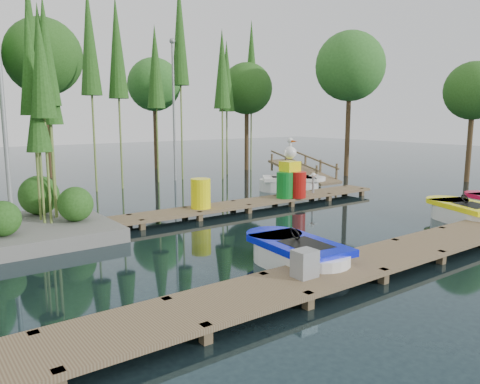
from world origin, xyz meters
TOP-DOWN VIEW (x-y plane):
  - ground_plane at (0.00, 0.00)m, footprint 90.00×90.00m
  - near_dock at (0.00, -4.50)m, footprint 18.00×1.50m
  - far_dock at (1.00, 2.50)m, footprint 15.00×1.20m
  - tree_screen at (-2.04, 10.60)m, footprint 34.42×18.53m
  - lamp_island at (-5.50, 2.50)m, footprint 0.30×0.30m
  - lamp_rear at (4.00, 11.00)m, footprint 0.30×0.30m
  - ramp at (9.00, 6.50)m, footprint 1.50×3.94m
  - boat_blue at (-0.76, -3.38)m, footprint 1.58×3.06m
  - boat_yellow_near at (6.69, -3.29)m, footprint 2.30×3.25m
  - boat_white_far at (6.53, 4.83)m, footprint 3.23×2.85m
  - utility_cabinet at (-1.64, -4.50)m, footprint 0.44×0.37m
  - yellow_barrel at (0.33, 2.50)m, footprint 0.67×0.67m
  - drum_cluster at (4.30, 2.34)m, footprint 1.31×1.20m
  - seagull_post at (5.65, 2.50)m, footprint 0.51×0.28m

SIDE VIEW (x-z plane):
  - ground_plane at x=0.00m, z-range 0.00..0.00m
  - far_dock at x=1.00m, z-range -0.02..0.48m
  - near_dock at x=0.00m, z-range -0.02..0.48m
  - boat_blue at x=-0.76m, z-range -0.21..0.79m
  - boat_yellow_near at x=6.69m, z-range -0.21..0.79m
  - boat_white_far at x=6.53m, z-range -0.39..1.03m
  - utility_cabinet at x=-1.64m, z-range 0.30..0.84m
  - ramp at x=9.00m, z-range -0.16..1.33m
  - yellow_barrel at x=0.33m, z-range 0.30..1.30m
  - seagull_post at x=5.65m, z-range 0.44..1.26m
  - drum_cluster at x=4.30m, z-range -0.17..2.10m
  - lamp_island at x=-5.50m, z-range 0.64..7.89m
  - lamp_rear at x=4.00m, z-range 0.64..7.89m
  - tree_screen at x=-2.04m, z-range 0.96..11.27m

